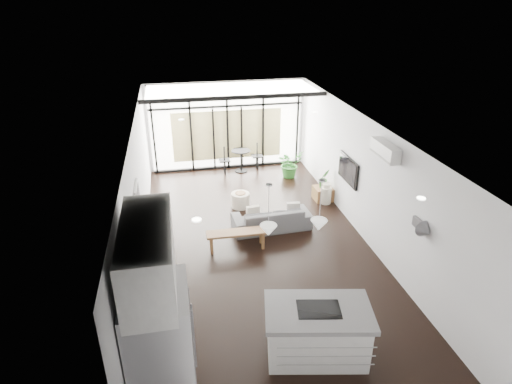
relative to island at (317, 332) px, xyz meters
name	(u,v)px	position (x,y,z in m)	size (l,w,h in m)	color
floor	(259,247)	(-0.26, 3.27, -0.45)	(5.00, 10.00, 0.00)	black
ceiling	(259,129)	(-0.26, 3.27, 2.35)	(5.00, 10.00, 0.00)	silver
wall_left	(139,202)	(-2.76, 3.27, 0.95)	(0.02, 10.00, 2.80)	silver
wall_right	(368,182)	(2.24, 3.27, 0.95)	(0.02, 10.00, 2.80)	silver
wall_back	(227,126)	(-0.26, 8.27, 0.95)	(5.00, 0.02, 2.80)	silver
wall_front	(350,381)	(-0.26, -1.73, 0.95)	(5.00, 0.02, 2.80)	silver
glazing	(227,127)	(-0.26, 8.15, 0.95)	(5.00, 0.20, 2.80)	black
skylight	(230,89)	(-0.26, 7.27, 2.32)	(4.70, 1.90, 0.06)	silver
neighbour_building	(227,135)	(-0.26, 8.22, 0.65)	(3.50, 0.02, 1.60)	beige
island	(317,332)	(0.00, 0.00, 0.00)	(1.65, 0.98, 0.90)	white
cooktop	(319,309)	(0.00, 0.00, 0.46)	(0.66, 0.44, 0.01)	black
fridge	(162,355)	(-2.34, -0.58, 0.59)	(0.80, 1.00, 2.07)	#9A999F
appliance_column	(152,313)	(-2.47, 0.18, 0.66)	(0.57, 0.60, 2.21)	white
upper_cabinets	(148,256)	(-2.38, -0.23, 1.90)	(0.62, 1.75, 0.86)	white
pendant_left	(268,230)	(-0.66, 0.62, 1.57)	(0.26, 0.26, 0.18)	silver
pendant_right	(319,225)	(0.14, 0.62, 1.57)	(0.26, 0.26, 0.18)	silver
sofa	(272,215)	(0.22, 4.04, -0.08)	(1.89, 0.55, 0.74)	#525254
console_bench	(237,240)	(-0.76, 3.31, -0.23)	(1.35, 0.34, 0.44)	brown
pouf	(240,200)	(-0.34, 5.32, -0.25)	(0.50, 0.50, 0.40)	beige
crate	(323,193)	(1.98, 5.30, -0.27)	(0.49, 0.49, 0.37)	brown
plant_tall	(290,167)	(1.50, 7.04, -0.11)	(0.78, 0.87, 0.68)	#2A6D27
plant_crate	(324,183)	(1.98, 5.30, 0.04)	(0.30, 0.55, 0.24)	#2A6D27
milk_can	(326,193)	(1.99, 5.09, -0.16)	(0.30, 0.30, 0.59)	#EDE6CC
bistro_set	(241,160)	(0.09, 7.78, -0.08)	(1.56, 0.62, 0.75)	black
tv	(348,170)	(2.20, 4.27, 0.85)	(0.05, 1.10, 0.65)	black
ac_unit	(385,150)	(2.12, 2.47, 2.00)	(0.22, 0.90, 0.30)	silver
framed_art	(138,206)	(-2.73, 2.77, 1.10)	(0.04, 0.70, 0.90)	black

